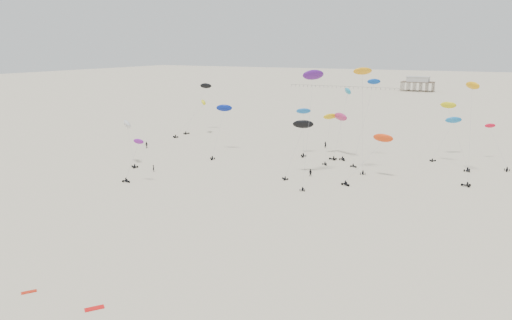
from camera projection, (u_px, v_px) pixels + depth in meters
The scene contains 27 objects.
ground_plane at pixel (380, 122), 201.77m from camera, with size 900.00×900.00×0.00m, color beige.
pavilion_main at pixel (418, 85), 335.74m from camera, with size 21.00×13.00×9.80m.
pier_fence at pixel (343, 87), 359.34m from camera, with size 80.20×0.20×1.50m.
rig_0 at pixel (222, 117), 143.48m from camera, with size 7.57×16.49×17.98m.
rig_1 at pixel (455, 127), 126.16m from camera, with size 9.61×10.47×17.27m.
rig_2 at pixel (471, 109), 114.53m from camera, with size 4.81×16.50×23.63m.
rig_3 at pixel (498, 146), 128.31m from camera, with size 7.41×16.29×16.81m.
rig_4 at pixel (330, 123), 138.94m from camera, with size 7.16×18.34×17.89m.
rig_5 at pixel (451, 125), 138.94m from camera, with size 6.67×15.74×15.47m.
rig_6 at pixel (376, 147), 114.00m from camera, with size 8.86×13.79×14.54m.
rig_7 at pixel (368, 104), 131.85m from camera, with size 3.80×17.01×24.30m.
rig_8 at pixel (363, 89), 118.32m from camera, with size 5.57×7.09×25.29m.
rig_10 at pixel (301, 130), 117.90m from camera, with size 5.36×10.97×13.92m.
rig_11 at pixel (132, 162), 111.45m from camera, with size 4.95×3.20×9.96m.
rig_12 at pixel (344, 109), 133.25m from camera, with size 5.07×7.54×19.27m.
rig_13 at pixel (128, 131), 127.95m from camera, with size 8.45×6.84×11.74m.
rig_14 at pixel (341, 124), 137.98m from camera, with size 7.23×10.81×12.74m.
rig_15 at pixel (312, 83), 114.26m from camera, with size 7.12×18.76×26.68m.
rig_16 at pixel (201, 98), 178.58m from camera, with size 4.62×15.27×19.22m.
rig_17 at pixel (197, 110), 171.46m from camera, with size 7.16×15.84×15.67m.
rig_18 at pixel (303, 125), 139.24m from camera, with size 5.21×7.88×13.13m.
spectator_0 at pixel (154, 171), 121.85m from camera, with size 0.70×0.48×1.93m, color black.
spectator_1 at pixel (310, 176), 117.16m from camera, with size 1.02×0.59×2.09m, color black.
spectator_2 at pixel (147, 148), 149.75m from camera, with size 1.33×0.71×2.25m, color black.
spectator_3 at pixel (325, 148), 149.72m from camera, with size 0.84×0.58×2.32m, color black.
grounded_kite_a at pixel (94, 309), 58.27m from camera, with size 2.20×0.90×0.08m, color red.
grounded_kite_b at pixel (29, 292), 62.16m from camera, with size 1.80×0.70×0.07m, color red.
Camera 1 is at (45.10, -1.41, 30.01)m, focal length 35.00 mm.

